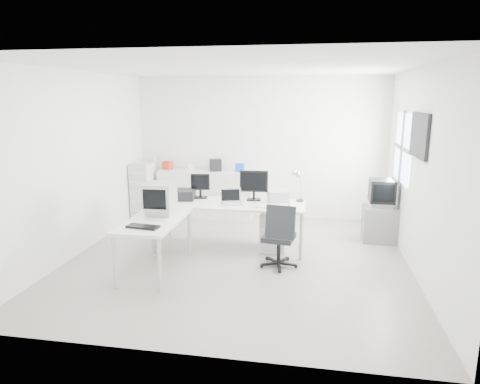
% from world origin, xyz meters
% --- Properties ---
extents(floor, '(5.00, 5.00, 0.01)m').
position_xyz_m(floor, '(0.00, 0.00, 0.00)').
color(floor, '#B8B1A5').
rests_on(floor, ground).
extents(ceiling, '(5.00, 5.00, 0.01)m').
position_xyz_m(ceiling, '(0.00, 0.00, 2.80)').
color(ceiling, white).
rests_on(ceiling, back_wall).
extents(back_wall, '(5.00, 0.02, 2.80)m').
position_xyz_m(back_wall, '(0.00, 2.50, 1.40)').
color(back_wall, white).
rests_on(back_wall, floor).
extents(left_wall, '(0.02, 5.00, 2.80)m').
position_xyz_m(left_wall, '(-2.50, 0.00, 1.40)').
color(left_wall, white).
rests_on(left_wall, floor).
extents(right_wall, '(0.02, 5.00, 2.80)m').
position_xyz_m(right_wall, '(2.50, 0.00, 1.40)').
color(right_wall, white).
rests_on(right_wall, floor).
extents(window, '(0.02, 1.20, 1.10)m').
position_xyz_m(window, '(2.48, 1.20, 1.60)').
color(window, white).
rests_on(window, right_wall).
extents(wall_picture, '(0.04, 0.90, 0.60)m').
position_xyz_m(wall_picture, '(2.47, 0.10, 1.90)').
color(wall_picture, black).
rests_on(wall_picture, right_wall).
extents(main_desk, '(2.40, 0.80, 0.75)m').
position_xyz_m(main_desk, '(-0.22, 0.50, 0.38)').
color(main_desk, white).
rests_on(main_desk, floor).
extents(side_desk, '(0.70, 1.40, 0.75)m').
position_xyz_m(side_desk, '(-1.07, -0.60, 0.38)').
color(side_desk, white).
rests_on(side_desk, floor).
extents(drawer_pedestal, '(0.40, 0.50, 0.60)m').
position_xyz_m(drawer_pedestal, '(0.48, 0.55, 0.30)').
color(drawer_pedestal, white).
rests_on(drawer_pedestal, floor).
extents(inkjet_printer, '(0.50, 0.41, 0.16)m').
position_xyz_m(inkjet_printer, '(-1.07, 0.60, 0.83)').
color(inkjet_printer, black).
rests_on(inkjet_printer, main_desk).
extents(lcd_monitor_small, '(0.33, 0.22, 0.39)m').
position_xyz_m(lcd_monitor_small, '(-0.77, 0.75, 0.95)').
color(lcd_monitor_small, black).
rests_on(lcd_monitor_small, main_desk).
extents(lcd_monitor_large, '(0.47, 0.21, 0.48)m').
position_xyz_m(lcd_monitor_large, '(0.13, 0.75, 0.99)').
color(lcd_monitor_large, black).
rests_on(lcd_monitor_large, main_desk).
extents(laptop, '(0.44, 0.45, 0.23)m').
position_xyz_m(laptop, '(-0.17, 0.40, 0.86)').
color(laptop, '#B7B7BA').
rests_on(laptop, main_desk).
extents(white_keyboard, '(0.47, 0.25, 0.02)m').
position_xyz_m(white_keyboard, '(0.43, 0.35, 0.76)').
color(white_keyboard, white).
rests_on(white_keyboard, main_desk).
extents(white_mouse, '(0.06, 0.06, 0.06)m').
position_xyz_m(white_mouse, '(0.73, 0.40, 0.78)').
color(white_mouse, white).
rests_on(white_mouse, main_desk).
extents(laser_printer, '(0.39, 0.36, 0.18)m').
position_xyz_m(laser_printer, '(0.53, 0.72, 0.84)').
color(laser_printer, '#B9B9B9').
rests_on(laser_printer, main_desk).
extents(desk_lamp, '(0.21, 0.21, 0.53)m').
position_xyz_m(desk_lamp, '(0.88, 0.80, 1.01)').
color(desk_lamp, silver).
rests_on(desk_lamp, main_desk).
extents(crt_monitor, '(0.39, 0.39, 0.44)m').
position_xyz_m(crt_monitor, '(-1.07, -0.35, 0.97)').
color(crt_monitor, '#B7B7BA').
rests_on(crt_monitor, side_desk).
extents(black_keyboard, '(0.44, 0.22, 0.03)m').
position_xyz_m(black_keyboard, '(-1.07, -1.00, 0.76)').
color(black_keyboard, black).
rests_on(black_keyboard, side_desk).
extents(office_chair, '(0.64, 0.64, 0.96)m').
position_xyz_m(office_chair, '(0.63, -0.16, 0.48)').
color(office_chair, '#2A2D30').
rests_on(office_chair, floor).
extents(tv_cabinet, '(0.56, 0.45, 0.61)m').
position_xyz_m(tv_cabinet, '(2.22, 1.25, 0.30)').
color(tv_cabinet, slate).
rests_on(tv_cabinet, floor).
extents(crt_tv, '(0.50, 0.48, 0.45)m').
position_xyz_m(crt_tv, '(2.22, 1.25, 0.83)').
color(crt_tv, black).
rests_on(crt_tv, tv_cabinet).
extents(sideboard, '(1.91, 0.48, 0.95)m').
position_xyz_m(sideboard, '(-1.05, 2.24, 0.48)').
color(sideboard, white).
rests_on(sideboard, floor).
extents(clutter_box_a, '(0.21, 0.20, 0.17)m').
position_xyz_m(clutter_box_a, '(-1.85, 2.24, 1.04)').
color(clutter_box_a, '#BA331A').
rests_on(clutter_box_a, sideboard).
extents(clutter_box_b, '(0.15, 0.14, 0.13)m').
position_xyz_m(clutter_box_b, '(-1.35, 2.24, 1.02)').
color(clutter_box_b, white).
rests_on(clutter_box_b, sideboard).
extents(clutter_box_c, '(0.29, 0.27, 0.23)m').
position_xyz_m(clutter_box_c, '(-0.85, 2.24, 1.07)').
color(clutter_box_c, black).
rests_on(clutter_box_c, sideboard).
extents(clutter_box_d, '(0.17, 0.15, 0.16)m').
position_xyz_m(clutter_box_d, '(-0.35, 2.24, 1.04)').
color(clutter_box_d, blue).
rests_on(clutter_box_d, sideboard).
extents(clutter_bottle, '(0.07, 0.07, 0.22)m').
position_xyz_m(clutter_bottle, '(-2.15, 2.28, 1.06)').
color(clutter_bottle, white).
rests_on(clutter_bottle, sideboard).
extents(filing_cabinet, '(0.39, 0.46, 1.11)m').
position_xyz_m(filing_cabinet, '(-2.28, 1.94, 0.55)').
color(filing_cabinet, white).
rests_on(filing_cabinet, floor).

